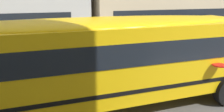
# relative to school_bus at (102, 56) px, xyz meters

# --- Properties ---
(ground_plane) EXTENTS (400.00, 400.00, 0.00)m
(ground_plane) POSITION_rel_school_bus_xyz_m (3.54, 1.97, -1.84)
(ground_plane) COLOR #54514F
(sidewalk_far) EXTENTS (120.00, 3.00, 0.01)m
(sidewalk_far) POSITION_rel_school_bus_xyz_m (3.54, 9.91, -1.84)
(sidewalk_far) COLOR gray
(sidewalk_far) RESTS_ON ground_plane
(lane_centreline) EXTENTS (110.00, 0.16, 0.01)m
(lane_centreline) POSITION_rel_school_bus_xyz_m (3.54, 1.97, -1.84)
(lane_centreline) COLOR silver
(lane_centreline) RESTS_ON ground_plane
(school_bus) EXTENTS (13.88, 3.28, 3.10)m
(school_bus) POSITION_rel_school_bus_xyz_m (0.00, 0.00, 0.00)
(school_bus) COLOR yellow
(school_bus) RESTS_ON ground_plane
(parked_car_teal_under_tree) EXTENTS (3.95, 1.97, 1.64)m
(parked_car_teal_under_tree) POSITION_rel_school_bus_xyz_m (9.01, 7.36, -1.00)
(parked_car_teal_under_tree) COLOR #195B66
(parked_car_teal_under_tree) RESTS_ON ground_plane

